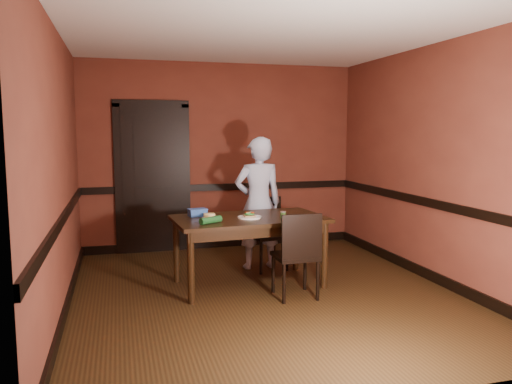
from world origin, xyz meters
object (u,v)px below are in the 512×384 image
chair_near (295,254)px  sandwich_plate (249,216)px  sauce_jar (283,215)px  person (258,203)px  dining_table (249,251)px  cheese_saucer (209,216)px  chair_far (268,234)px  food_tub (198,212)px

chair_near → sandwich_plate: (-0.37, 0.45, 0.34)m
sandwich_plate → sauce_jar: bearing=-17.3°
sauce_jar → chair_near: bearing=-86.9°
sauce_jar → person: bearing=93.2°
dining_table → chair_near: 0.63m
dining_table → cheese_saucer: (-0.43, 0.08, 0.41)m
chair_far → chair_near: bearing=-100.8°
chair_far → person: person is taller
chair_far → chair_near: (-0.03, -1.08, 0.01)m
dining_table → chair_far: 0.69m
chair_far → food_tub: bearing=-167.9°
dining_table → sandwich_plate: sandwich_plate is taller
sandwich_plate → food_tub: (-0.53, 0.26, 0.02)m
chair_far → food_tub: 1.07m
dining_table → sauce_jar: (0.34, -0.17, 0.43)m
sauce_jar → food_tub: 0.96m
dining_table → chair_near: chair_near is taller
sandwich_plate → sauce_jar: size_ratio=3.41×
person → sauce_jar: person is taller
cheese_saucer → chair_far: bearing=30.7°
person → food_tub: 0.96m
person → cheese_saucer: bearing=38.9°
cheese_saucer → food_tub: size_ratio=0.69×
sandwich_plate → food_tub: bearing=153.7°
chair_near → chair_far: bearing=-91.6°
sauce_jar → food_tub: bearing=157.1°
person → sandwich_plate: size_ratio=6.30×
chair_far → cheese_saucer: bearing=-158.4°
dining_table → chair_far: size_ratio=1.86×
chair_far → sandwich_plate: bearing=-131.8°
dining_table → food_tub: food_tub is taller
sandwich_plate → cheese_saucer: sandwich_plate is taller
chair_far → dining_table: bearing=-133.9°
dining_table → sandwich_plate: 0.41m
sandwich_plate → cheese_saucer: (-0.42, 0.14, 0.00)m
chair_near → sauce_jar: chair_near is taller
person → food_tub: bearing=28.8°
chair_near → sauce_jar: 0.50m
cheese_saucer → food_tub: bearing=131.1°
sandwich_plate → cheese_saucer: 0.44m
dining_table → sandwich_plate: (-0.01, -0.06, 0.41)m
person → sandwich_plate: 0.79m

